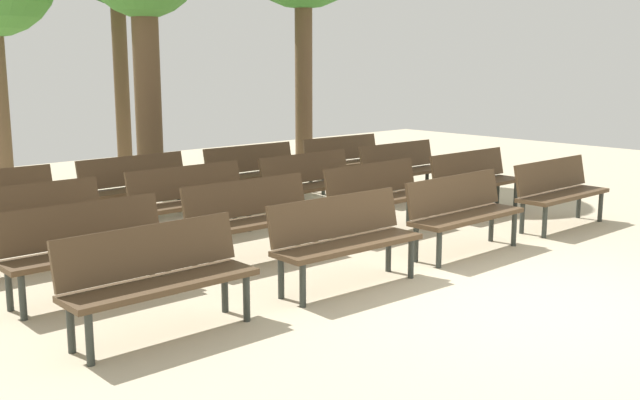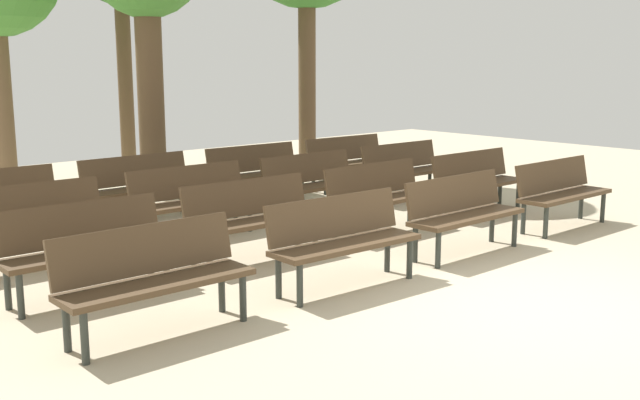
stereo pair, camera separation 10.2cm
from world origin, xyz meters
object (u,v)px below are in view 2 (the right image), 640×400
object	(u,v)px
bench_r0_c1	(342,236)
bench_r1_c0	(85,244)
bench_r1_c1	(252,214)
bench_r1_c2	(379,193)
bench_r2_c2	(312,181)
bench_r0_c3	(561,189)
bench_r0_c0	(153,273)
bench_r2_c1	(192,197)
bench_r3_c3	(348,159)
bench_r2_c3	(405,167)
bench_r0_c2	(462,210)
bench_r2_c0	(33,219)
bench_r3_c2	(257,170)
bench_r1_c3	(477,178)
bench_r3_c1	(139,183)

from	to	relation	value
bench_r0_c1	bench_r1_c0	size ratio (longest dim) A/B	1.01
bench_r1_c1	bench_r1_c2	distance (m)	1.98
bench_r2_c2	bench_r0_c3	bearing A→B (deg)	-54.70
bench_r0_c0	bench_r0_c1	bearing A→B (deg)	-1.63
bench_r2_c1	bench_r3_c3	bearing A→B (deg)	18.88
bench_r1_c0	bench_r2_c3	size ratio (longest dim) A/B	1.00
bench_r1_c1	bench_r2_c1	size ratio (longest dim) A/B	1.00
bench_r1_c2	bench_r1_c1	bearing A→B (deg)	178.28
bench_r0_c3	bench_r0_c2	bearing A→B (deg)	179.38
bench_r2_c1	bench_r2_c3	bearing A→B (deg)	0.23
bench_r2_c0	bench_r2_c1	xyz separation A→B (m)	(1.99, 0.01, 0.00)
bench_r3_c3	bench_r2_c1	bearing A→B (deg)	-159.83
bench_r2_c1	bench_r3_c2	distance (m)	2.33
bench_r0_c0	bench_r1_c3	world-z (taller)	same
bench_r1_c1	bench_r2_c3	size ratio (longest dim) A/B	1.01
bench_r1_c1	bench_r3_c2	world-z (taller)	same
bench_r3_c3	bench_r0_c0	bearing A→B (deg)	-144.14
bench_r0_c3	bench_r3_c1	bearing A→B (deg)	133.51
bench_r0_c3	bench_r3_c3	xyz separation A→B (m)	(0.02, 4.01, 0.00)
bench_r0_c2	bench_r3_c1	distance (m)	4.47
bench_r3_c1	bench_r0_c0	bearing A→B (deg)	-117.92
bench_r1_c0	bench_r2_c3	bearing A→B (deg)	13.76
bench_r0_c3	bench_r2_c1	xyz separation A→B (m)	(-3.87, 2.78, 0.00)
bench_r2_c2	bench_r3_c3	bearing A→B (deg)	32.99
bench_r0_c3	bench_r2_c3	world-z (taller)	same
bench_r2_c0	bench_r2_c2	distance (m)	3.91
bench_r1_c1	bench_r0_c2	bearing A→B (deg)	-33.58
bench_r0_c3	bench_r1_c3	distance (m)	1.29
bench_r0_c0	bench_r0_c2	world-z (taller)	same
bench_r1_c2	bench_r1_c0	bearing A→B (deg)	179.16
bench_r3_c1	bench_r3_c2	world-z (taller)	same
bench_r2_c1	bench_r2_c3	distance (m)	3.86
bench_r0_c0	bench_r3_c1	distance (m)	4.51
bench_r0_c3	bench_r3_c2	xyz separation A→B (m)	(-1.91, 4.03, 0.00)
bench_r2_c2	bench_r3_c2	world-z (taller)	same
bench_r3_c3	bench_r3_c2	bearing A→B (deg)	-178.19
bench_r1_c3	bench_r2_c2	distance (m)	2.35
bench_r2_c2	bench_r3_c2	distance (m)	1.34
bench_r0_c0	bench_r2_c2	size ratio (longest dim) A/B	1.00
bench_r0_c2	bench_r2_c2	size ratio (longest dim) A/B	1.00
bench_r1_c3	bench_r0_c3	bearing A→B (deg)	-86.46
bench_r2_c0	bench_r3_c2	xyz separation A→B (m)	(3.95, 1.27, 0.00)
bench_r1_c3	bench_r2_c2	bearing A→B (deg)	143.90
bench_r1_c2	bench_r3_c1	xyz separation A→B (m)	(-1.88, 2.73, 0.00)
bench_r0_c3	bench_r1_c3	size ratio (longest dim) A/B	1.00
bench_r0_c3	bench_r0_c0	bearing A→B (deg)	179.28
bench_r0_c0	bench_r3_c2	bearing A→B (deg)	45.21
bench_r0_c0	bench_r1_c1	world-z (taller)	same
bench_r0_c0	bench_r3_c1	size ratio (longest dim) A/B	1.00
bench_r0_c0	bench_r1_c3	bearing A→B (deg)	12.26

